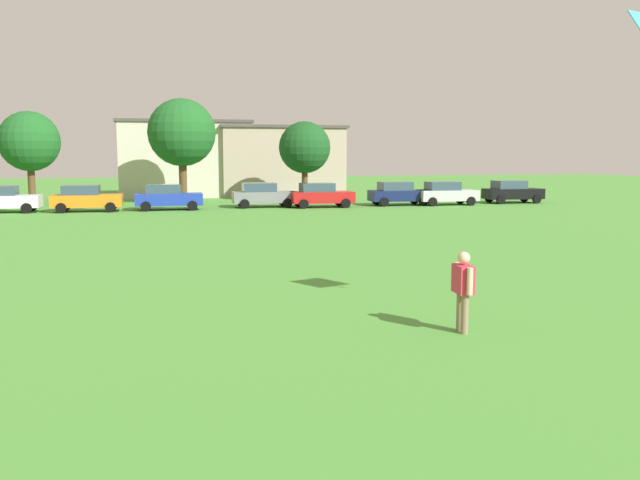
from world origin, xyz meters
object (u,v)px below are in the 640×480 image
Objects in this scene: parked_car_red_4 at (321,195)px; tree_left at (29,142)px; parked_car_white_0 at (2,199)px; parked_car_orange_1 at (86,198)px; tree_far_right at (305,148)px; adult_bystander at (463,285)px; parked_car_navy_5 at (399,193)px; parked_car_black_7 at (512,192)px; parked_car_gray_3 at (263,195)px; parked_car_blue_2 at (168,197)px; parked_car_silver_6 at (446,193)px; tree_right at (182,133)px.

tree_left is (-19.82, 7.31, 3.68)m from parked_car_red_4.
parked_car_white_0 is 1.00× the size of parked_car_orange_1.
tree_left reaches higher than tree_far_right.
parked_car_red_4 is (4.56, 32.39, -0.13)m from adult_bystander.
tree_far_right is (-5.86, 4.78, 3.27)m from parked_car_navy_5.
tree_far_right is at bearing -5.65° from tree_left.
parked_car_black_7 is (35.21, 0.52, 0.00)m from parked_car_white_0.
parked_car_gray_3 is 18.76m from parked_car_black_7.
tree_left is 1.10× the size of tree_far_right.
parked_car_blue_2 and parked_car_red_4 have the same top height.
parked_car_white_0 is 0.70× the size of tree_far_right.
tree_left is at bearing 169.45° from parked_car_black_7.
parked_car_gray_3 is at bearing 175.90° from parked_car_silver_6.
tree_right is at bearing -9.01° from tree_left.
parked_car_blue_2 is at bearing 1.97° from parked_car_orange_1.
parked_car_orange_1 is 9.46m from tree_right.
parked_car_orange_1 is at bearing -4.11° from parked_car_white_0.
parked_car_blue_2 is at bearing -36.87° from tree_left.
parked_car_orange_1 is at bearing -158.60° from adult_bystander.
parked_car_navy_5 is (26.16, 0.25, 0.00)m from parked_car_white_0.
parked_car_navy_5 is at bearing -14.72° from tree_left.
parked_car_gray_3 is 1.00× the size of parked_car_black_7.
tree_far_right reaches higher than parked_car_navy_5.
parked_car_gray_3 reaches higher than adult_bystander.
parked_car_red_4 is at bearing -89.90° from tree_far_right.
parked_car_gray_3 is at bearing -41.39° from tree_right.
tree_far_right is (-14.91, 4.51, 3.27)m from parked_car_black_7.
adult_bystander is at bearing -113.04° from parked_car_silver_6.
parked_car_gray_3 and parked_car_red_4 have the same top height.
adult_bystander is 0.27× the size of tree_far_right.
adult_bystander is 33.39m from parked_car_gray_3.
parked_car_silver_6 is at bearing -0.53° from parked_car_white_0.
parked_car_orange_1 is (4.98, -0.36, 0.00)m from parked_car_white_0.
parked_car_navy_5 is 0.70× the size of tree_far_right.
parked_car_orange_1 and parked_car_red_4 have the same top height.
parked_car_blue_2 is 12.51m from tree_left.
parked_car_orange_1 is at bearing -160.63° from tree_far_right.
tree_left reaches higher than parked_car_navy_5.
parked_car_blue_2 is at bearing -101.96° from tree_right.
parked_car_black_7 is (9.06, 0.28, 0.00)m from parked_car_navy_5.
tree_right is (1.16, 5.47, 4.33)m from parked_car_blue_2.
parked_car_white_0 is at bearing -154.75° from tree_right.
adult_bystander is 34.57m from parked_car_navy_5.
parked_car_white_0 is at bearing -179.15° from parked_car_black_7.
tree_right is at bearing 42.17° from parked_car_orange_1.
parked_car_gray_3 is (6.40, 0.85, 0.00)m from parked_car_blue_2.
parked_car_orange_1 is 1.00× the size of parked_car_black_7.
parked_car_white_0 is 35.22m from parked_car_black_7.
parked_car_orange_1 is 0.64× the size of tree_left.
tree_right is at bearing -170.20° from adult_bystander.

